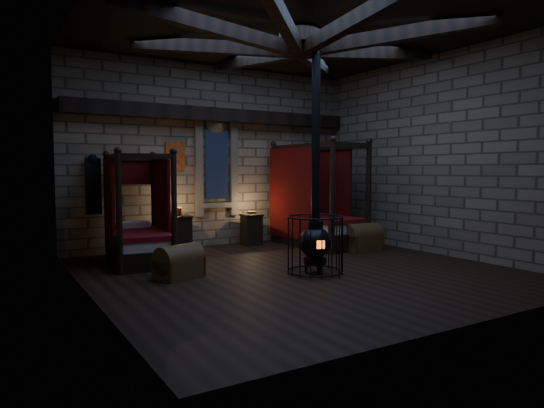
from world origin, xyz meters
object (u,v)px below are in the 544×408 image
bed_right (316,220)px  trunk_left (179,263)px  trunk_right (362,238)px  stove (315,238)px  bed_left (138,236)px

bed_right → trunk_left: size_ratio=2.69×
trunk_right → stove: bearing=-149.4°
bed_right → stove: stove is taller
bed_left → bed_right: bed_right is taller
bed_right → stove: 3.18m
bed_left → trunk_left: size_ratio=2.36×
trunk_right → trunk_left: bearing=-174.0°
bed_right → trunk_right: bed_right is taller
bed_left → bed_right: bearing=6.0°
bed_right → trunk_right: 1.28m
bed_right → stove: (-1.88, -2.56, 0.02)m
bed_right → stove: size_ratio=0.59×
trunk_left → bed_right: bearing=2.1°
trunk_left → stove: size_ratio=0.22×
trunk_left → trunk_right: 4.46m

